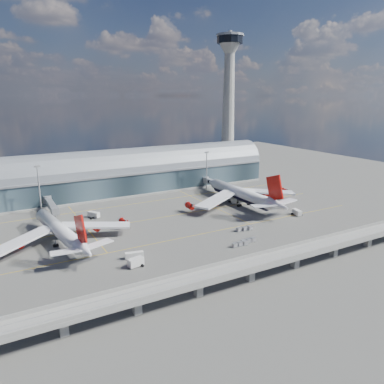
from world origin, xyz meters
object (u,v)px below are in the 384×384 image
service_truck_4 (233,200)px  cargo_train_2 (244,229)px  service_truck_2 (134,255)px  control_tower (228,107)px  floodlight_mast_right (207,170)px  airliner_right (242,194)px  cargo_train_1 (248,241)px  airliner_left (61,231)px  service_truck_1 (136,262)px  service_truck_5 (94,215)px  service_truck_3 (297,212)px  cargo_train_0 (240,244)px  service_truck_0 (83,230)px  floodlight_mast_left (39,189)px

service_truck_4 → cargo_train_2: (-22.14, -39.83, -0.59)m
service_truck_2 → service_truck_4: 88.32m
control_tower → floodlight_mast_right: (-35.00, -28.00, -38.00)m
airliner_right → service_truck_2: size_ratio=10.04×
airliner_right → cargo_train_1: (-31.68, -47.22, -5.04)m
cargo_train_1 → floodlight_mast_right: bearing=-20.7°
airliner_left → cargo_train_1: (68.37, -36.82, -4.77)m
service_truck_1 → service_truck_5: bearing=-12.2°
airliner_left → cargo_train_2: 79.72m
control_tower → service_truck_3: bearing=-102.4°
cargo_train_2 → airliner_right: bearing=-43.9°
service_truck_3 → cargo_train_0: size_ratio=0.84×
airliner_left → airliner_right: 100.59m
service_truck_0 → cargo_train_1: size_ratio=0.89×
airliner_right → service_truck_1: size_ratio=11.95×
floodlight_mast_left → cargo_train_2: (77.06, -70.83, -12.66)m
service_truck_4 → control_tower: bearing=79.9°
service_truck_2 → cargo_train_0: service_truck_2 is taller
service_truck_0 → service_truck_3: (102.42, -27.42, 0.09)m
airliner_right → service_truck_5: bearing=167.6°
airliner_right → service_truck_5: (-79.19, 17.60, -4.41)m
floodlight_mast_left → service_truck_5: size_ratio=4.05×
service_truck_4 → service_truck_5: bearing=-168.0°
service_truck_5 → cargo_train_2: (54.94, -52.22, -0.53)m
service_truck_1 → service_truck_5: (1.66, 63.09, -0.14)m
airliner_left → service_truck_2: (21.25, -28.17, -4.35)m
service_truck_1 → cargo_train_1: size_ratio=0.80×
floodlight_mast_right → cargo_train_0: floodlight_mast_right is taller
airliner_left → service_truck_0: (10.76, 8.37, -4.27)m
airliner_right → service_truck_0: size_ratio=10.74×
floodlight_mast_right → service_truck_2: (-77.49, -74.77, -12.33)m
floodlight_mast_right → service_truck_1: size_ratio=4.28×
airliner_right → service_truck_1: airliner_right is taller
airliner_left → service_truck_1: airliner_left is taller
floodlight_mast_left → service_truck_0: size_ratio=3.85×
floodlight_mast_left → service_truck_1: (20.47, -81.70, -11.99)m
floodlight_mast_right → airliner_right: size_ratio=0.36×
control_tower → service_truck_0: (-122.98, -66.23, -50.26)m
airliner_left → service_truck_3: airliner_left is taller
service_truck_1 → control_tower: bearing=-57.0°
service_truck_3 → cargo_train_1: 48.21m
floodlight_mast_left → cargo_train_2: 105.43m
service_truck_3 → service_truck_5: (-92.31, 47.04, 0.04)m
control_tower → floodlight_mast_right: size_ratio=4.01×
service_truck_5 → cargo_train_2: size_ratio=0.74×
control_tower → floodlight_mast_left: control_tower is taller
floodlight_mast_left → airliner_left: bearing=-88.5°
service_truck_0 → service_truck_5: service_truck_5 is taller
airliner_right → service_truck_1: bearing=-150.5°
control_tower → service_truck_5: size_ratio=16.23×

